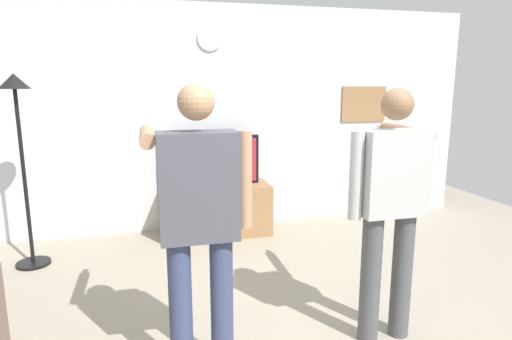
# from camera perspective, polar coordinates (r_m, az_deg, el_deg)

# --- Properties ---
(back_wall) EXTENTS (6.40, 0.10, 2.70)m
(back_wall) POSITION_cam_1_polar(r_m,az_deg,el_deg) (5.33, -4.08, 6.79)
(back_wall) COLOR silver
(back_wall) RESTS_ON ground_plane
(tv_stand) EXTENTS (1.26, 0.55, 0.60)m
(tv_stand) POSITION_cam_1_polar(r_m,az_deg,el_deg) (5.15, -5.24, -5.30)
(tv_stand) COLOR #997047
(tv_stand) RESTS_ON ground_plane
(television) EXTENTS (1.04, 0.07, 0.58)m
(television) POSITION_cam_1_polar(r_m,az_deg,el_deg) (5.06, -5.44, 1.26)
(television) COLOR black
(television) RESTS_ON tv_stand
(wall_clock) EXTENTS (0.29, 0.03, 0.29)m
(wall_clock) POSITION_cam_1_polar(r_m,az_deg,el_deg) (5.25, -6.17, 17.01)
(wall_clock) COLOR white
(framed_picture) EXTENTS (0.62, 0.04, 0.45)m
(framed_picture) POSITION_cam_1_polar(r_m,az_deg,el_deg) (5.87, 14.09, 8.51)
(framed_picture) COLOR #997047
(floor_lamp) EXTENTS (0.32, 0.32, 1.87)m
(floor_lamp) POSITION_cam_1_polar(r_m,az_deg,el_deg) (4.61, -28.93, 4.52)
(floor_lamp) COLOR black
(floor_lamp) RESTS_ON ground_plane
(person_standing_nearer_lamp) EXTENTS (0.64, 0.78, 1.78)m
(person_standing_nearer_lamp) POSITION_cam_1_polar(r_m,az_deg,el_deg) (2.54, -7.62, -5.88)
(person_standing_nearer_lamp) COLOR #384266
(person_standing_nearer_lamp) RESTS_ON ground_plane
(person_standing_nearer_couch) EXTENTS (0.62, 0.78, 1.75)m
(person_standing_nearer_couch) POSITION_cam_1_polar(r_m,az_deg,el_deg) (3.03, 17.38, -3.87)
(person_standing_nearer_couch) COLOR #4C4C51
(person_standing_nearer_couch) RESTS_ON ground_plane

